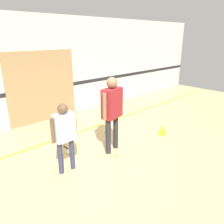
{
  "coord_description": "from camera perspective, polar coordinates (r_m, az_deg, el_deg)",
  "views": [
    {
      "loc": [
        -2.95,
        -3.41,
        2.58
      ],
      "look_at": [
        0.2,
        -0.02,
        0.96
      ],
      "focal_mm": 35.0,
      "sensor_mm": 36.0,
      "label": 1
    }
  ],
  "objects": [
    {
      "name": "tennis_ball_near_instructor",
      "position": [
        5.04,
        1.07,
        -11.11
      ],
      "size": [
        0.07,
        0.07,
        0.07
      ],
      "primitive_type": "sphere",
      "color": "#CCE038",
      "rests_on": "ground_plane"
    },
    {
      "name": "person_student_left",
      "position": [
        4.25,
        -12.33,
        -4.83
      ],
      "size": [
        0.54,
        0.24,
        1.42
      ],
      "rotation": [
        0.0,
        0.0,
        -0.07
      ],
      "color": "#2D334C",
      "rests_on": "ground_plane"
    },
    {
      "name": "person_instructor",
      "position": [
        4.86,
        -0.0,
        1.33
      ],
      "size": [
        0.65,
        0.38,
        1.75
      ],
      "rotation": [
        0.0,
        0.0,
        0.25
      ],
      "color": "#232328",
      "rests_on": "ground_plane"
    },
    {
      "name": "tennis_ball_stray_right",
      "position": [
        6.18,
        -1.76,
        -5.07
      ],
      "size": [
        0.07,
        0.07,
        0.07
      ],
      "primitive_type": "sphere",
      "color": "#CCE038",
      "rests_on": "ground_plane"
    },
    {
      "name": "wall_panel",
      "position": [
        7.1,
        -17.66,
        6.22
      ],
      "size": [
        2.2,
        0.05,
        2.18
      ],
      "color": "#93754C",
      "rests_on": "ground_plane"
    },
    {
      "name": "ground_plane",
      "position": [
        5.19,
        -1.78,
        -10.54
      ],
      "size": [
        16.0,
        16.0,
        0.0
      ],
      "primitive_type": "plane",
      "color": "tan"
    },
    {
      "name": "tennis_ball_by_spare_racket",
      "position": [
        5.22,
        -12.89,
        -10.46
      ],
      "size": [
        0.07,
        0.07,
        0.07
      ],
      "primitive_type": "sphere",
      "color": "#CCE038",
      "rests_on": "ground_plane"
    },
    {
      "name": "tennis_ball_stray_left",
      "position": [
        6.19,
        12.03,
        -5.49
      ],
      "size": [
        0.07,
        0.07,
        0.07
      ],
      "primitive_type": "sphere",
      "color": "#CCE038",
      "rests_on": "ground_plane"
    },
    {
      "name": "wall_back",
      "position": [
        7.07,
        -18.09,
        10.34
      ],
      "size": [
        16.0,
        0.07,
        3.2
      ],
      "color": "beige",
      "rests_on": "ground_plane"
    },
    {
      "name": "floor_stripe",
      "position": [
        6.18,
        -10.25,
        -5.69
      ],
      "size": [
        14.4,
        0.1,
        0.01
      ],
      "color": "yellow",
      "rests_on": "ground_plane"
    },
    {
      "name": "training_cone",
      "position": [
        6.16,
        13.13,
        -4.41
      ],
      "size": [
        0.21,
        0.21,
        0.32
      ],
      "color": "yellow",
      "rests_on": "ground_plane"
    },
    {
      "name": "racket_spare_on_floor",
      "position": [
        5.33,
        -10.83,
        -9.93
      ],
      "size": [
        0.29,
        0.48,
        0.03
      ],
      "rotation": [
        0.0,
        0.0,
        1.51
      ],
      "color": "#C6D838",
      "rests_on": "ground_plane"
    }
  ]
}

